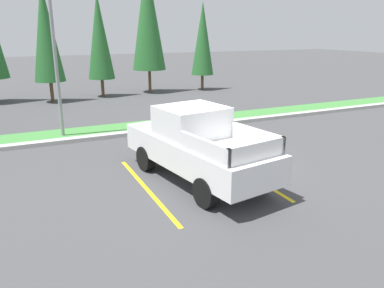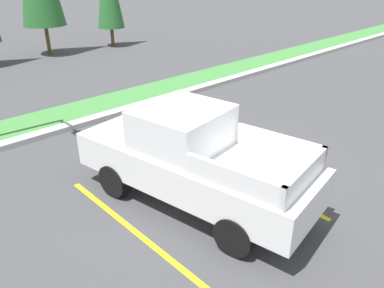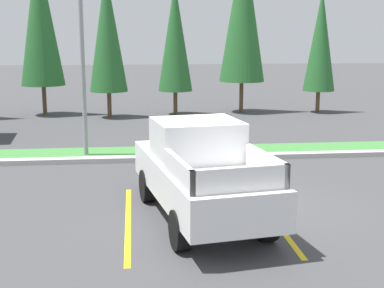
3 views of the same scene
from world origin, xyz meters
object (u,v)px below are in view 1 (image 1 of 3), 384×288
Objects in this scene: pickup_truck_main at (197,145)px; cypress_tree_right_inner at (99,36)px; cypress_tree_far_right at (203,39)px; cypress_tree_rightmost at (148,15)px; cypress_tree_center at (46,32)px; street_light at (53,32)px.

pickup_truck_main is 15.84m from cypress_tree_right_inner.
cypress_tree_right_inner is 7.22m from cypress_tree_far_right.
cypress_tree_right_inner is 0.74× the size of cypress_tree_rightmost.
cypress_tree_rightmost reaches higher than cypress_tree_right_inner.
cypress_tree_center is 10.44m from cypress_tree_far_right.
cypress_tree_rightmost is (6.58, 1.07, 1.06)m from cypress_tree_center.
cypress_tree_rightmost is at bearing 172.58° from cypress_tree_far_right.
street_light is at bearing -92.85° from cypress_tree_center.
street_light is 8.65m from cypress_tree_center.
street_light is 1.10× the size of cypress_tree_right_inner.
cypress_tree_rightmost reaches higher than street_light.
cypress_tree_right_inner is (0.70, 15.59, 2.75)m from pickup_truck_main.
street_light is 12.03m from cypress_tree_rightmost.
cypress_tree_center is (-2.50, 14.92, 3.00)m from pickup_truck_main.
cypress_tree_center is at bearing -176.84° from cypress_tree_far_right.
cypress_tree_right_inner is (3.20, 0.67, -0.25)m from cypress_tree_center.
cypress_tree_right_inner reaches higher than cypress_tree_far_right.
cypress_tree_right_inner reaches higher than pickup_truck_main.
cypress_tree_far_right is at bearing -7.42° from cypress_tree_rightmost.
cypress_tree_far_right is at bearing 3.16° from cypress_tree_center.
cypress_tree_center reaches higher than cypress_tree_far_right.
street_light is at bearing 115.02° from pickup_truck_main.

